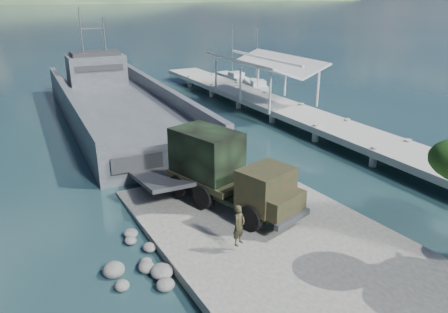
% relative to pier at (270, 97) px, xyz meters
% --- Properties ---
extents(ground, '(1400.00, 1400.00, 0.00)m').
position_rel_pier_xyz_m(ground, '(-13.00, -18.77, -1.60)').
color(ground, '#1B3A42').
rests_on(ground, ground).
extents(boat_ramp, '(10.00, 18.00, 0.50)m').
position_rel_pier_xyz_m(boat_ramp, '(-13.00, -19.77, -1.35)').
color(boat_ramp, '#66665D').
rests_on(boat_ramp, ground).
extents(shoreline_rocks, '(3.20, 5.60, 0.90)m').
position_rel_pier_xyz_m(shoreline_rocks, '(-19.20, -18.27, -1.60)').
color(shoreline_rocks, '#4F4F4D').
rests_on(shoreline_rocks, ground).
extents(distant_headlands, '(1000.00, 240.00, 48.00)m').
position_rel_pier_xyz_m(distant_headlands, '(37.00, 541.23, -1.60)').
color(distant_headlands, '#32472C').
rests_on(distant_headlands, ground).
extents(pier, '(6.40, 44.00, 6.10)m').
position_rel_pier_xyz_m(pier, '(0.00, 0.00, 0.00)').
color(pier, '#B4B3A9').
rests_on(pier, ground).
extents(landing_craft, '(10.46, 35.34, 10.38)m').
position_rel_pier_xyz_m(landing_craft, '(-13.43, 4.62, -0.75)').
color(landing_craft, '#40464B').
rests_on(landing_craft, ground).
extents(military_truck, '(4.59, 8.34, 3.71)m').
position_rel_pier_xyz_m(military_truck, '(-13.44, -15.73, 0.75)').
color(military_truck, black).
rests_on(military_truck, boat_ramp).
extents(soldier, '(0.81, 0.72, 1.84)m').
position_rel_pier_xyz_m(soldier, '(-15.15, -20.11, -0.18)').
color(soldier, black).
rests_on(soldier, boat_ramp).
extents(sailboat_near, '(3.66, 6.27, 7.35)m').
position_rel_pier_xyz_m(sailboat_near, '(4.88, 10.09, -1.21)').
color(sailboat_near, silver).
rests_on(sailboat_near, ground).
extents(sailboat_far, '(2.01, 6.26, 7.56)m').
position_rel_pier_xyz_m(sailboat_far, '(5.03, 16.21, -1.20)').
color(sailboat_far, silver).
rests_on(sailboat_far, ground).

